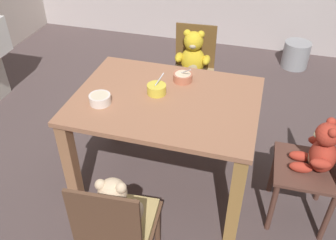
# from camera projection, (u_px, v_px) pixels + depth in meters

# --- Properties ---
(ground_plane) EXTENTS (5.20, 5.20, 0.04)m
(ground_plane) POSITION_uv_depth(u_px,v_px,m) (166.00, 182.00, 2.79)
(ground_plane) COLOR #504141
(dining_table) EXTENTS (1.19, 0.88, 0.75)m
(dining_table) POSITION_uv_depth(u_px,v_px,m) (166.00, 116.00, 2.42)
(dining_table) COLOR #A0694C
(dining_table) RESTS_ON ground_plane
(teddy_chair_far_center) EXTENTS (0.40, 0.43, 0.86)m
(teddy_chair_far_center) POSITION_uv_depth(u_px,v_px,m) (192.00, 65.00, 3.08)
(teddy_chair_far_center) COLOR brown
(teddy_chair_far_center) RESTS_ON ground_plane
(teddy_chair_near_right) EXTENTS (0.40, 0.42, 0.92)m
(teddy_chair_near_right) POSITION_uv_depth(u_px,v_px,m) (320.00, 157.00, 2.20)
(teddy_chair_near_right) COLOR brown
(teddy_chair_near_right) RESTS_ON ground_plane
(teddy_chair_near_front) EXTENTS (0.40, 0.42, 0.87)m
(teddy_chair_near_front) POSITION_uv_depth(u_px,v_px,m) (117.00, 219.00, 1.83)
(teddy_chair_near_front) COLOR brown
(teddy_chair_near_front) RESTS_ON ground_plane
(porridge_bowl_yellow_center) EXTENTS (0.13, 0.13, 0.13)m
(porridge_bowl_yellow_center) POSITION_uv_depth(u_px,v_px,m) (157.00, 89.00, 2.36)
(porridge_bowl_yellow_center) COLOR yellow
(porridge_bowl_yellow_center) RESTS_ON dining_table
(porridge_bowl_terracotta_far_center) EXTENTS (0.13, 0.13, 0.12)m
(porridge_bowl_terracotta_far_center) POSITION_uv_depth(u_px,v_px,m) (183.00, 77.00, 2.49)
(porridge_bowl_terracotta_far_center) COLOR #BE6B4F
(porridge_bowl_terracotta_far_center) RESTS_ON dining_table
(porridge_bowl_white_near_left) EXTENTS (0.14, 0.14, 0.06)m
(porridge_bowl_white_near_left) POSITION_uv_depth(u_px,v_px,m) (100.00, 99.00, 2.27)
(porridge_bowl_white_near_left) COLOR silver
(porridge_bowl_white_near_left) RESTS_ON dining_table
(metal_pail) EXTENTS (0.29, 0.29, 0.30)m
(metal_pail) POSITION_uv_depth(u_px,v_px,m) (296.00, 55.00, 4.15)
(metal_pail) COLOR #93969B
(metal_pail) RESTS_ON ground_plane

